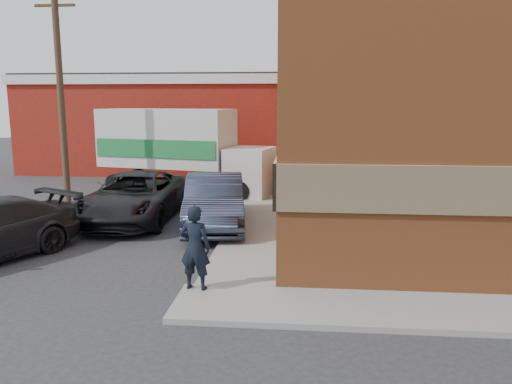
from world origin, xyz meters
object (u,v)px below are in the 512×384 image
(utility_pole, at_px, (60,84))
(sedan, at_px, (215,201))
(man, at_px, (195,247))
(suv_a, at_px, (135,197))
(brick_building, at_px, (482,85))
(box_truck, at_px, (182,145))
(warehouse, at_px, (171,123))

(utility_pole, height_order, sedan, utility_pole)
(man, xyz_separation_m, suv_a, (-3.52, 6.51, -0.20))
(utility_pole, height_order, man, utility_pole)
(man, height_order, suv_a, man)
(brick_building, distance_m, utility_pole, 16.00)
(man, bearing_deg, box_truck, -68.14)
(sedan, xyz_separation_m, box_truck, (-2.49, 5.95, 1.31))
(utility_pole, xyz_separation_m, sedan, (6.70, -3.47, -3.89))
(brick_building, xyz_separation_m, sedan, (-9.30, -3.47, -3.82))
(brick_building, relative_size, utility_pole, 2.03)
(brick_building, distance_m, man, 13.21)
(warehouse, xyz_separation_m, man, (5.80, -20.25, -1.78))
(suv_a, bearing_deg, brick_building, 11.42)
(warehouse, bearing_deg, suv_a, -80.58)
(utility_pole, distance_m, suv_a, 6.09)
(box_truck, bearing_deg, sedan, -54.65)
(utility_pole, height_order, box_truck, utility_pole)
(brick_building, bearing_deg, utility_pole, 179.98)
(utility_pole, distance_m, man, 12.36)
(warehouse, bearing_deg, utility_pole, -97.77)
(utility_pole, height_order, suv_a, utility_pole)
(utility_pole, bearing_deg, suv_a, -35.94)
(utility_pole, bearing_deg, warehouse, 82.23)
(warehouse, xyz_separation_m, utility_pole, (-1.50, -11.00, 1.93))
(utility_pole, bearing_deg, man, -51.72)
(brick_building, height_order, utility_pole, brick_building)
(brick_building, bearing_deg, warehouse, 142.80)
(warehouse, xyz_separation_m, box_truck, (2.71, -8.52, -0.65))
(sedan, bearing_deg, utility_pole, 143.79)
(warehouse, distance_m, utility_pole, 11.27)
(man, relative_size, suv_a, 0.31)
(suv_a, bearing_deg, utility_pole, 142.86)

